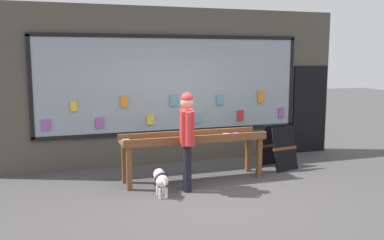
{
  "coord_description": "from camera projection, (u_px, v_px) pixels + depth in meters",
  "views": [
    {
      "loc": [
        -2.52,
        -6.59,
        2.31
      ],
      "look_at": [
        -0.09,
        0.66,
        1.18
      ],
      "focal_mm": 40.0,
      "sensor_mm": 36.0,
      "label": 1
    }
  ],
  "objects": [
    {
      "name": "ground_plane",
      "position": [
        209.0,
        193.0,
        7.31
      ],
      "size": [
        40.0,
        40.0,
        0.0
      ],
      "primitive_type": "plane",
      "color": "#474444"
    },
    {
      "name": "person_browsing",
      "position": [
        187.0,
        133.0,
        7.33
      ],
      "size": [
        0.32,
        0.66,
        1.72
      ],
      "rotation": [
        0.0,
        0.0,
        1.34
      ],
      "color": "black",
      "rests_on": "ground_plane"
    },
    {
      "name": "shopfront_facade",
      "position": [
        173.0,
        86.0,
        9.32
      ],
      "size": [
        7.92,
        0.29,
        3.36
      ],
      "color": "#4C473D",
      "rests_on": "ground_plane"
    },
    {
      "name": "display_table_main",
      "position": [
        193.0,
        142.0,
        8.01
      ],
      "size": [
        2.73,
        0.64,
        0.91
      ],
      "color": "brown",
      "rests_on": "ground_plane"
    },
    {
      "name": "sandwich_board_sign",
      "position": [
        278.0,
        147.0,
        8.93
      ],
      "size": [
        0.66,
        0.74,
        0.89
      ],
      "rotation": [
        0.0,
        0.0,
        0.18
      ],
      "color": "black",
      "rests_on": "ground_plane"
    },
    {
      "name": "small_dog",
      "position": [
        161.0,
        179.0,
        7.14
      ],
      "size": [
        0.24,
        0.55,
        0.43
      ],
      "rotation": [
        0.0,
        0.0,
        1.54
      ],
      "color": "white",
      "rests_on": "ground_plane"
    }
  ]
}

